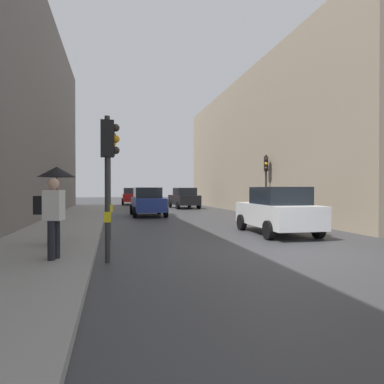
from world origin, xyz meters
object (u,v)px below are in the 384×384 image
object	(u,v)px
traffic_light_near_left	(108,162)
traffic_light_near_right	(109,163)
car_white_compact	(277,211)
pedestrian_with_umbrella	(56,183)
traffic_light_mid_street	(266,174)
car_blue_van	(148,202)
car_red_sedan	(131,196)
car_dark_suv	(184,198)
pedestrian_with_black_backpack	(52,213)

from	to	relation	value
traffic_light_near_left	traffic_light_near_right	world-z (taller)	traffic_light_near_right
car_white_compact	pedestrian_with_umbrella	world-z (taller)	pedestrian_with_umbrella
traffic_light_mid_street	car_blue_van	size ratio (longest dim) A/B	0.86
traffic_light_mid_street	car_white_compact	xyz separation A→B (m)	(-2.64, -6.55, -1.64)
car_red_sedan	traffic_light_near_left	bearing A→B (deg)	-94.02
traffic_light_mid_street	car_dark_suv	bearing A→B (deg)	104.09
car_white_compact	pedestrian_with_umbrella	bearing A→B (deg)	-167.25
car_white_compact	traffic_light_near_right	bearing A→B (deg)	-179.80
traffic_light_mid_street	traffic_light_near_right	world-z (taller)	traffic_light_near_right
pedestrian_with_black_backpack	traffic_light_near_right	bearing A→B (deg)	72.31
traffic_light_near_right	car_blue_van	distance (m)	10.12
car_dark_suv	pedestrian_with_umbrella	distance (m)	20.25
car_dark_suv	car_white_compact	bearing A→B (deg)	-90.01
car_red_sedan	pedestrian_with_black_backpack	distance (m)	29.32
car_blue_van	traffic_light_mid_street	bearing A→B (deg)	-25.84
pedestrian_with_black_backpack	car_white_compact	bearing A→B (deg)	27.32
car_red_sedan	car_dark_suv	bearing A→B (deg)	-64.03
traffic_light_near_left	car_white_compact	xyz separation A→B (m)	(6.08, 3.61, -1.44)
car_blue_van	car_red_sedan	size ratio (longest dim) A/B	1.00
traffic_light_near_right	car_blue_van	xyz separation A→B (m)	(2.24, 9.72, -1.68)
car_dark_suv	pedestrian_with_black_backpack	distance (m)	22.08
car_dark_suv	traffic_light_mid_street	bearing A→B (deg)	-75.91
car_white_compact	pedestrian_with_black_backpack	size ratio (longest dim) A/B	2.41
traffic_light_near_left	car_blue_van	bearing A→B (deg)	80.49
car_white_compact	car_red_sedan	bearing A→B (deg)	99.05
traffic_light_near_left	car_dark_suv	size ratio (longest dim) A/B	0.78
traffic_light_near_left	car_red_sedan	distance (m)	29.10
car_blue_van	car_dark_suv	size ratio (longest dim) A/B	0.98
car_blue_van	pedestrian_with_black_backpack	bearing A→B (deg)	-104.29
pedestrian_with_black_backpack	car_dark_suv	bearing A→B (deg)	70.74
traffic_light_near_right	car_white_compact	bearing A→B (deg)	0.20
car_dark_suv	car_white_compact	distance (m)	17.08
traffic_light_near_right	car_white_compact	size ratio (longest dim) A/B	0.87
traffic_light_near_left	car_blue_van	distance (m)	13.57
traffic_light_near_left	car_white_compact	bearing A→B (deg)	30.69
traffic_light_near_right	car_white_compact	world-z (taller)	traffic_light_near_right
car_blue_van	pedestrian_with_black_backpack	size ratio (longest dim) A/B	2.39
car_blue_van	pedestrian_with_umbrella	bearing A→B (deg)	-107.81
car_blue_van	car_dark_suv	distance (m)	8.32
traffic_light_near_left	car_dark_suv	world-z (taller)	traffic_light_near_left
car_dark_suv	car_red_sedan	world-z (taller)	same
car_dark_suv	traffic_light_near_left	bearing A→B (deg)	-106.39
traffic_light_near_left	pedestrian_with_black_backpack	distance (m)	1.67
car_dark_suv	car_red_sedan	bearing A→B (deg)	115.97
car_blue_van	car_red_sedan	world-z (taller)	same
car_blue_van	pedestrian_with_umbrella	xyz separation A→B (m)	(-3.66, -11.40, 0.96)
car_dark_suv	pedestrian_with_black_backpack	xyz separation A→B (m)	(-7.28, -20.84, 0.29)
car_red_sedan	pedestrian_with_umbrella	distance (m)	27.32
traffic_light_near_left	pedestrian_with_black_backpack	size ratio (longest dim) A/B	1.90
car_dark_suv	pedestrian_with_umbrella	world-z (taller)	pedestrian_with_umbrella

